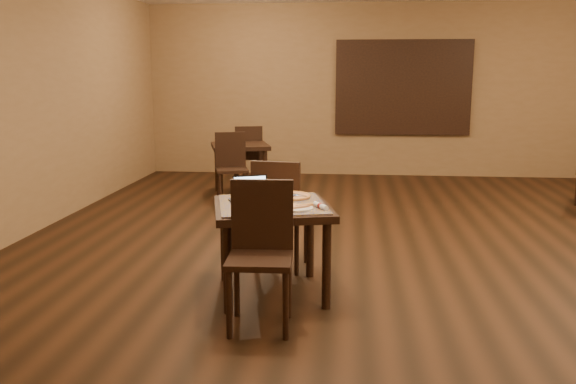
# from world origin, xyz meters

# --- Properties ---
(ground) EXTENTS (10.00, 10.00, 0.00)m
(ground) POSITION_xyz_m (0.00, 0.00, 0.00)
(ground) COLOR black
(ground) RESTS_ON ground
(wall_back) EXTENTS (8.00, 0.02, 3.00)m
(wall_back) POSITION_xyz_m (0.00, 5.00, 1.50)
(wall_back) COLOR olive
(wall_back) RESTS_ON ground
(mural) EXTENTS (2.34, 0.05, 1.64)m
(mural) POSITION_xyz_m (0.50, 4.96, 1.55)
(mural) COLOR #245B86
(mural) RESTS_ON wall_back
(tiled_table) EXTENTS (1.11, 1.11, 0.76)m
(tiled_table) POSITION_xyz_m (-1.03, -1.15, 0.66)
(tiled_table) COLOR black
(tiled_table) RESTS_ON ground
(chair_main_near) EXTENTS (0.47, 0.47, 1.05)m
(chair_main_near) POSITION_xyz_m (-1.04, -1.76, 0.59)
(chair_main_near) COLOR black
(chair_main_near) RESTS_ON ground
(chair_main_far) EXTENTS (0.51, 0.51, 1.03)m
(chair_main_far) POSITION_xyz_m (-1.05, -0.54, 0.58)
(chair_main_far) COLOR black
(chair_main_far) RESTS_ON ground
(laptop) EXTENTS (0.35, 0.33, 0.20)m
(laptop) POSITION_xyz_m (-1.23, -1.05, 0.82)
(laptop) COLOR black
(laptop) RESTS_ON tiled_table
(plate) EXTENTS (0.25, 0.25, 0.01)m
(plate) POSITION_xyz_m (-0.81, -1.33, 0.77)
(plate) COLOR white
(plate) RESTS_ON tiled_table
(pizza_slice) EXTENTS (0.28, 0.28, 0.02)m
(pizza_slice) POSITION_xyz_m (-0.81, -1.33, 0.79)
(pizza_slice) COLOR #CFBD8A
(pizza_slice) RESTS_ON plate
(pizza_pan) EXTENTS (0.35, 0.35, 0.01)m
(pizza_pan) POSITION_xyz_m (-0.91, -0.91, 0.77)
(pizza_pan) COLOR silver
(pizza_pan) RESTS_ON tiled_table
(pizza_whole) EXTENTS (0.36, 0.36, 0.02)m
(pizza_whole) POSITION_xyz_m (-0.91, -0.91, 0.78)
(pizza_whole) COLOR #CFBD8A
(pizza_whole) RESTS_ON pizza_pan
(spatula) EXTENTS (0.28, 0.26, 0.01)m
(spatula) POSITION_xyz_m (-0.89, -0.93, 0.79)
(spatula) COLOR silver
(spatula) RESTS_ON pizza_whole
(napkin_roll) EXTENTS (0.13, 0.18, 0.04)m
(napkin_roll) POSITION_xyz_m (-0.63, -1.29, 0.78)
(napkin_roll) COLOR white
(napkin_roll) RESTS_ON tiled_table
(other_table_b) EXTENTS (1.01, 1.01, 0.76)m
(other_table_b) POSITION_xyz_m (-2.03, 2.97, 0.63)
(other_table_b) COLOR black
(other_table_b) RESTS_ON ground
(other_table_b_chair_near) EXTENTS (0.53, 0.53, 0.99)m
(other_table_b_chair_near) POSITION_xyz_m (-2.06, 2.39, 0.56)
(other_table_b_chair_near) COLOR black
(other_table_b_chair_near) RESTS_ON ground
(other_table_b_chair_far) EXTENTS (0.53, 0.53, 0.99)m
(other_table_b_chair_far) POSITION_xyz_m (-2.01, 3.55, 0.56)
(other_table_b_chair_far) COLOR black
(other_table_b_chair_far) RESTS_ON ground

